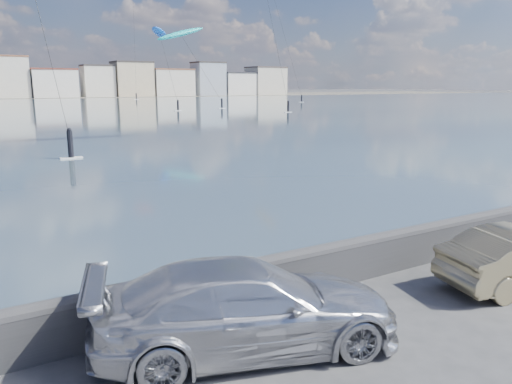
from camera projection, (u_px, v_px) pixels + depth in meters
ground at (325, 366)px, 8.54m from camera, size 700.00×700.00×0.00m
seawall at (247, 282)px, 10.69m from camera, size 400.00×0.36×1.08m
car_silver at (247, 306)px, 8.98m from camera, size 6.00×3.77×1.62m
kitesurfer_2 at (160, 34)px, 100.67m from camera, size 6.72×20.13×15.99m
kitesurfer_5 at (181, 34)px, 101.89m from camera, size 11.14×12.84×16.77m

